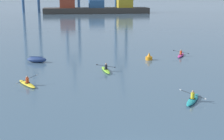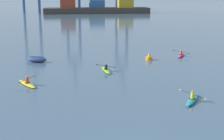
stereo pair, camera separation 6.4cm
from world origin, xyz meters
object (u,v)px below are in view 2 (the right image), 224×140
(kayak_teal, at_px, (192,99))
(container_barge, at_px, (96,8))
(kayak_yellow, at_px, (27,83))
(kayak_magenta, at_px, (181,55))
(kayak_lime, at_px, (106,70))
(channel_buoy, at_px, (149,57))
(capsized_dinghy, at_px, (37,60))

(kayak_teal, bearing_deg, container_barge, 89.31)
(kayak_yellow, relative_size, kayak_magenta, 0.99)
(kayak_lime, bearing_deg, kayak_magenta, 32.73)
(kayak_lime, bearing_deg, kayak_yellow, -150.53)
(kayak_lime, bearing_deg, kayak_teal, -61.99)
(kayak_magenta, distance_m, kayak_lime, 13.53)
(container_barge, height_order, kayak_yellow, container_barge)
(channel_buoy, bearing_deg, capsized_dinghy, 178.32)
(container_barge, height_order, kayak_lime, container_barge)
(container_barge, bearing_deg, channel_buoy, -90.54)
(channel_buoy, distance_m, kayak_teal, 16.48)
(container_barge, distance_m, capsized_dinghy, 101.44)
(channel_buoy, bearing_deg, kayak_magenta, 20.58)
(container_barge, height_order, kayak_magenta, container_barge)
(channel_buoy, height_order, kayak_lime, channel_buoy)
(capsized_dinghy, bearing_deg, kayak_yellow, -89.36)
(container_barge, relative_size, kayak_teal, 14.51)
(container_barge, xyz_separation_m, kayak_teal, (-1.41, -117.13, -2.22))
(kayak_yellow, xyz_separation_m, kayak_magenta, (19.48, 11.89, 0.00))
(container_barge, distance_m, kayak_yellow, 111.74)
(channel_buoy, distance_m, kayak_yellow, 17.55)
(container_barge, relative_size, kayak_yellow, 14.17)
(channel_buoy, xyz_separation_m, kayak_yellow, (-14.43, -9.99, -0.19))
(kayak_yellow, bearing_deg, kayak_teal, -24.87)
(kayak_yellow, relative_size, kayak_lime, 0.94)
(kayak_teal, bearing_deg, capsized_dinghy, 129.82)
(kayak_magenta, bearing_deg, kayak_teal, -106.69)
(kayak_teal, distance_m, kayak_lime, 12.52)
(capsized_dinghy, distance_m, channel_buoy, 14.55)
(capsized_dinghy, height_order, channel_buoy, channel_buoy)
(channel_buoy, relative_size, kayak_yellow, 0.31)
(kayak_teal, height_order, kayak_lime, same)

